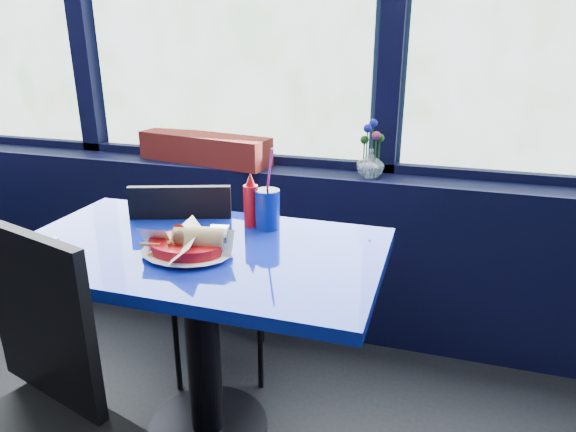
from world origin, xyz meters
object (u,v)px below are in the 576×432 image
Objects in this scene: food_basket at (188,245)px; soda_cup at (268,208)px; near_table at (200,296)px; chair_near_back at (206,268)px; flower_vase at (371,160)px; chair_near_front at (29,404)px; ketchup_bottle at (251,202)px; planter_box at (204,148)px.

soda_cup reaches higher than food_basket.
chair_near_back is (-0.14, 0.33, -0.07)m from near_table.
flower_vase is 0.99m from food_basket.
chair_near_front is 4.85× the size of ketchup_bottle.
chair_near_back is 3.44× the size of flower_vase.
flower_vase reaches higher than soda_cup.
chair_near_front is 1.09× the size of chair_near_back.
chair_near_front is 3.19× the size of food_basket.
chair_near_front is 1.50m from planter_box.
food_basket is at bearing -106.80° from ketchup_bottle.
flower_vase is at bearing 62.00° from near_table.
planter_box is at bearing 127.58° from ketchup_bottle.
chair_near_back is at bearing 103.94° from chair_near_front.
food_basket is 0.32m from ketchup_bottle.
flower_vase is at bearing -158.62° from chair_near_back.
chair_near_front reaches higher than planter_box.
planter_box is 2.30× the size of soda_cup.
planter_box is (-0.21, 1.45, 0.32)m from chair_near_front.
chair_near_back is at bearing 113.01° from near_table.
chair_near_front is 0.92m from soda_cup.
food_basket is 0.34m from soda_cup.
near_table is at bearing -126.70° from soda_cup.
planter_box is at bearing 114.29° from chair_near_front.
chair_near_front is at bearing 68.79° from chair_near_back.
chair_near_back is 1.29× the size of planter_box.
ketchup_bottle is at bearing 138.77° from chair_near_back.
flower_vase is at bearing 65.71° from soda_cup.
near_table is 0.38m from soda_cup.
flower_vase reaches higher than chair_near_back.
ketchup_bottle is 0.67× the size of soda_cup.
ketchup_bottle reaches higher than near_table.
food_basket is 1.52× the size of ketchup_bottle.
food_basket reaches higher than near_table.
chair_near_back is 4.45× the size of ketchup_bottle.
flower_vase is (0.82, -0.04, 0.01)m from planter_box.
near_table is 4.02× the size of food_basket.
chair_near_front reaches higher than chair_near_back.
chair_near_back is at bearing -139.46° from flower_vase.
food_basket is at bearing -56.81° from planter_box.
near_table is at bearing 93.85° from chair_near_back.
chair_near_back is 2.96× the size of soda_cup.
food_basket is (-0.42, -0.89, -0.09)m from flower_vase.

